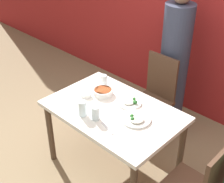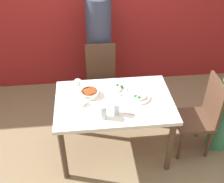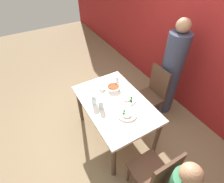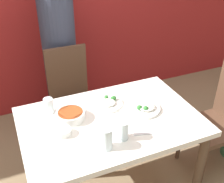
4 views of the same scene
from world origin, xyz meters
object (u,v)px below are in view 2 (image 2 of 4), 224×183
bowl_curry (90,93)px  plate_rice_adult (117,89)px  chair_child_spot (201,115)px  person_adult (99,49)px  chair_adult_spot (102,79)px  glass_water_tall (78,85)px

bowl_curry → plate_rice_adult: bowl_curry is taller
chair_child_spot → person_adult: bearing=-137.8°
bowl_curry → plate_rice_adult: size_ratio=0.85×
person_adult → plate_rice_adult: size_ratio=7.22×
plate_rice_adult → chair_adult_spot: bearing=102.2°
chair_adult_spot → person_adult: (-0.00, 0.33, 0.27)m
chair_adult_spot → chair_child_spot: (1.04, -0.81, 0.00)m
person_adult → plate_rice_adult: bearing=-82.1°
person_adult → plate_rice_adult: person_adult is taller
chair_child_spot → person_adult: 1.56m
chair_adult_spot → plate_rice_adult: chair_adult_spot is taller
person_adult → bowl_curry: person_adult is taller
chair_adult_spot → bowl_curry: size_ratio=4.84×
person_adult → chair_child_spot: bearing=-47.8°
person_adult → plate_rice_adult: 0.92m
chair_child_spot → glass_water_tall: size_ratio=8.38×
chair_child_spot → plate_rice_adult: 0.97m
person_adult → plate_rice_adult: (0.13, -0.91, -0.02)m
chair_child_spot → glass_water_tall: (-1.33, 0.31, 0.29)m
person_adult → bowl_curry: bearing=-100.0°
plate_rice_adult → glass_water_tall: glass_water_tall is taller
bowl_curry → plate_rice_adult: (0.30, 0.06, -0.01)m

